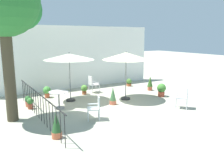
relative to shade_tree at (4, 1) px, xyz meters
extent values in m
plane|color=#A4A18D|center=(4.18, -0.32, -4.22)|extent=(60.00, 60.00, 0.00)
cube|color=white|center=(4.18, 4.16, -2.39)|extent=(10.27, 0.30, 3.66)
cube|color=black|center=(0.84, -0.32, -3.22)|extent=(0.03, 6.03, 0.03)
cylinder|color=black|center=(0.84, -3.16, -3.72)|extent=(0.02, 0.02, 1.00)
cylinder|color=black|center=(0.84, -2.80, -3.72)|extent=(0.02, 0.02, 1.00)
cylinder|color=black|center=(0.84, -2.45, -3.72)|extent=(0.02, 0.02, 1.00)
cylinder|color=black|center=(0.84, -2.09, -3.72)|extent=(0.02, 0.02, 1.00)
cylinder|color=black|center=(0.84, -1.74, -3.72)|extent=(0.02, 0.02, 1.00)
cylinder|color=black|center=(0.84, -1.38, -3.72)|extent=(0.02, 0.02, 1.00)
cylinder|color=black|center=(0.84, -1.03, -3.72)|extent=(0.02, 0.02, 1.00)
cylinder|color=black|center=(0.84, -0.67, -3.72)|extent=(0.02, 0.02, 1.00)
cylinder|color=black|center=(0.84, -0.32, -3.72)|extent=(0.02, 0.02, 1.00)
cylinder|color=black|center=(0.84, 0.03, -3.72)|extent=(0.02, 0.02, 1.00)
cylinder|color=black|center=(0.84, 0.39, -3.72)|extent=(0.02, 0.02, 1.00)
cylinder|color=black|center=(0.84, 0.74, -3.72)|extent=(0.02, 0.02, 1.00)
cylinder|color=black|center=(0.84, 1.10, -3.72)|extent=(0.02, 0.02, 1.00)
cylinder|color=black|center=(0.84, 1.45, -3.72)|extent=(0.02, 0.02, 1.00)
cylinder|color=black|center=(0.84, 1.81, -3.72)|extent=(0.02, 0.02, 1.00)
cylinder|color=black|center=(0.84, 2.16, -3.72)|extent=(0.02, 0.02, 1.00)
cylinder|color=black|center=(0.84, 2.52, -3.72)|extent=(0.02, 0.02, 1.00)
cylinder|color=#453D2B|center=(-0.04, -0.03, -2.52)|extent=(0.40, 0.40, 3.39)
sphere|color=#276E2F|center=(-0.04, -0.03, 0.04)|extent=(2.47, 2.47, 2.47)
sphere|color=#1E6B2E|center=(0.57, 0.22, -0.21)|extent=(1.48, 1.48, 1.48)
cylinder|color=#2D2D2D|center=(5.22, 0.27, -4.18)|extent=(0.44, 0.44, 0.08)
cylinder|color=slate|center=(5.22, 0.27, -3.07)|extent=(0.04, 0.04, 2.30)
cone|color=beige|center=(5.22, 0.27, -2.09)|extent=(2.27, 2.27, 0.34)
sphere|color=slate|center=(5.22, 0.27, -1.89)|extent=(0.06, 0.06, 0.06)
cylinder|color=#2D2D2D|center=(2.79, 1.40, -4.18)|extent=(0.44, 0.44, 0.08)
cylinder|color=slate|center=(2.79, 1.40, -3.08)|extent=(0.04, 0.04, 2.27)
cone|color=beige|center=(2.79, 1.40, -2.09)|extent=(2.34, 2.34, 0.29)
sphere|color=slate|center=(2.79, 1.40, -1.92)|extent=(0.06, 0.06, 0.06)
cylinder|color=white|center=(1.94, 0.58, -3.50)|extent=(0.83, 0.83, 0.02)
cylinder|color=slate|center=(1.94, 0.58, -3.87)|extent=(0.06, 0.06, 0.70)
cylinder|color=slate|center=(1.94, 0.58, -4.20)|extent=(0.46, 0.46, 0.03)
cube|color=white|center=(2.56, -1.49, -3.79)|extent=(0.59, 0.60, 0.04)
cube|color=white|center=(2.74, -1.57, -3.55)|extent=(0.21, 0.42, 0.44)
cube|color=white|center=(2.64, -1.30, -3.67)|extent=(0.38, 0.19, 0.03)
cube|color=white|center=(2.47, -1.68, -3.67)|extent=(0.38, 0.19, 0.03)
cylinder|color=white|center=(2.45, -1.22, -4.02)|extent=(0.04, 0.04, 0.40)
cylinder|color=white|center=(2.29, -1.60, -4.02)|extent=(0.04, 0.04, 0.40)
cylinder|color=white|center=(2.83, -1.38, -4.02)|extent=(0.04, 0.04, 0.40)
cylinder|color=white|center=(2.66, -1.76, -4.02)|extent=(0.04, 0.04, 0.40)
cube|color=silver|center=(6.45, -2.19, -3.75)|extent=(0.65, 0.65, 0.04)
cube|color=silver|center=(6.60, -2.35, -3.52)|extent=(0.33, 0.30, 0.42)
cube|color=silver|center=(6.60, -2.06, -3.63)|extent=(0.32, 0.35, 0.03)
cube|color=silver|center=(6.31, -2.32, -3.63)|extent=(0.32, 0.35, 0.03)
cylinder|color=silver|center=(6.45, -1.89, -3.99)|extent=(0.04, 0.04, 0.45)
cylinder|color=silver|center=(6.16, -2.15, -3.99)|extent=(0.04, 0.04, 0.45)
cylinder|color=silver|center=(6.75, -2.22, -3.99)|extent=(0.04, 0.04, 0.45)
cylinder|color=silver|center=(6.46, -2.49, -3.99)|extent=(0.04, 0.04, 0.45)
cube|color=white|center=(4.56, 2.39, -3.77)|extent=(0.49, 0.49, 0.04)
cube|color=white|center=(4.34, 2.39, -3.52)|extent=(0.06, 0.46, 0.45)
cube|color=white|center=(4.55, 2.17, -3.65)|extent=(0.43, 0.05, 0.03)
cube|color=white|center=(4.57, 2.60, -3.65)|extent=(0.43, 0.05, 0.03)
cylinder|color=white|center=(4.77, 2.16, -4.00)|extent=(0.04, 0.04, 0.43)
cylinder|color=white|center=(4.78, 2.60, -4.00)|extent=(0.04, 0.04, 0.43)
cylinder|color=white|center=(4.33, 2.17, -4.00)|extent=(0.04, 0.04, 0.43)
cylinder|color=white|center=(4.35, 2.61, -4.00)|extent=(0.04, 0.04, 0.43)
cylinder|color=#9E4831|center=(0.84, 1.09, -4.10)|extent=(0.22, 0.22, 0.23)
cylinder|color=#382819|center=(0.84, 1.09, -4.00)|extent=(0.19, 0.19, 0.02)
sphere|color=#33742F|center=(0.84, 1.09, -3.87)|extent=(0.27, 0.27, 0.27)
sphere|color=#C03EAB|center=(0.78, 1.15, -3.88)|extent=(0.06, 0.06, 0.06)
sphere|color=#C03EAB|center=(0.74, 1.05, -3.83)|extent=(0.06, 0.06, 0.06)
cylinder|color=brown|center=(3.90, 2.27, -4.13)|extent=(0.24, 0.24, 0.19)
cylinder|color=#382819|center=(3.90, 2.27, -4.04)|extent=(0.21, 0.21, 0.02)
sphere|color=#538E3A|center=(3.90, 2.27, -3.88)|extent=(0.36, 0.36, 0.36)
sphere|color=#DA3B5D|center=(3.81, 2.31, -3.85)|extent=(0.08, 0.08, 0.08)
sphere|color=#DA3B5D|center=(3.95, 2.17, -3.84)|extent=(0.09, 0.09, 0.09)
sphere|color=#DA3B5D|center=(4.05, 2.23, -3.88)|extent=(0.11, 0.11, 0.11)
cylinder|color=#AD4931|center=(7.13, -0.21, -4.09)|extent=(0.34, 0.34, 0.25)
cylinder|color=#382819|center=(7.13, -0.21, -3.98)|extent=(0.30, 0.30, 0.02)
sphere|color=#418032|center=(7.13, -0.21, -3.77)|extent=(0.46, 0.46, 0.46)
cylinder|color=#B95333|center=(2.01, 2.63, -4.11)|extent=(0.24, 0.24, 0.22)
cylinder|color=#382819|center=(2.01, 2.63, -4.01)|extent=(0.21, 0.21, 0.02)
sphere|color=#41893A|center=(2.01, 2.63, -3.84)|extent=(0.39, 0.39, 0.39)
cylinder|color=#C2664A|center=(0.84, 1.48, -4.10)|extent=(0.25, 0.25, 0.23)
cylinder|color=#382819|center=(0.84, 1.48, -4.00)|extent=(0.22, 0.22, 0.02)
sphere|color=#2C612C|center=(0.84, 1.48, -3.87)|extent=(0.28, 0.28, 0.28)
cylinder|color=#A05230|center=(7.19, 2.78, -4.14)|extent=(0.30, 0.30, 0.16)
cylinder|color=#382819|center=(7.19, 2.78, -4.07)|extent=(0.26, 0.26, 0.02)
sphere|color=#4C7C34|center=(7.19, 2.78, -3.91)|extent=(0.34, 0.34, 0.34)
cylinder|color=#B95E41|center=(7.53, 1.18, -4.10)|extent=(0.28, 0.28, 0.23)
cylinder|color=#382819|center=(7.53, 1.18, -4.00)|extent=(0.24, 0.24, 0.02)
cone|color=#376225|center=(7.53, 1.18, -3.70)|extent=(0.31, 0.31, 0.59)
cylinder|color=#CB6648|center=(4.22, -0.17, -4.13)|extent=(0.31, 0.31, 0.19)
cylinder|color=#382819|center=(4.22, -0.17, -4.04)|extent=(0.27, 0.27, 0.02)
cone|color=#407041|center=(4.22, -0.17, -3.72)|extent=(0.29, 0.29, 0.62)
cylinder|color=#C7623F|center=(0.85, -2.38, -4.12)|extent=(0.32, 0.32, 0.20)
cylinder|color=#382819|center=(0.85, -2.38, -4.03)|extent=(0.28, 0.28, 0.02)
cone|color=#265227|center=(0.85, -2.38, -3.71)|extent=(0.30, 0.30, 0.63)
camera|label=1|loc=(-1.22, -9.07, -1.15)|focal=37.99mm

